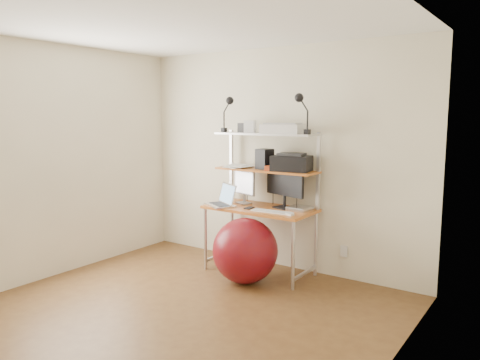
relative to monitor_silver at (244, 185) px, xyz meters
The scene contains 20 objects.
room 1.59m from the monitor_silver, 80.07° to the right, with size 3.60×3.60×3.60m.
computer_desk 0.27m from the monitor_silver, ahead, with size 1.20×0.60×1.57m.
wall_outlet 1.32m from the monitor_silver, 12.63° to the left, with size 0.08×0.01×0.12m, color silver.
monitor_silver is the anchor object (origin of this frame).
monitor_black 0.51m from the monitor_silver, ahead, with size 0.53×0.23×0.55m.
laptop 0.31m from the monitor_silver, 119.07° to the right, with size 0.44×0.41×0.31m.
keyboard 0.60m from the monitor_silver, 25.12° to the right, with size 0.44×0.13×0.01m, color silver.
mouse 0.81m from the monitor_silver, 20.26° to the right, with size 0.08×0.05×0.02m, color silver.
mac_mini 0.73m from the monitor_silver, ahead, with size 0.22×0.22×0.04m, color silver.
phone 0.36m from the monitor_silver, 45.58° to the right, with size 0.07×0.13×0.01m, color black.
printer 0.65m from the monitor_silver, ahead, with size 0.44×0.34×0.19m.
nas_cube 0.40m from the monitor_silver, ahead, with size 0.15×0.15×0.22m, color black.
red_box 0.47m from the monitor_silver, ahead, with size 0.18×0.12×0.05m, color #CE4921.
scanner 0.81m from the monitor_silver, ahead, with size 0.46×0.33×0.11m.
box_white 0.67m from the monitor_silver, 44.35° to the left, with size 0.12×0.10×0.14m, color silver.
box_grey 0.66m from the monitor_silver, 128.63° to the left, with size 0.10×0.10×0.10m, color #2C2C2E.
clip_lamp_left 0.91m from the monitor_silver, behind, with size 0.16×0.09×0.40m.
clip_lamp_right 1.16m from the monitor_silver, ahead, with size 0.17×0.09×0.42m.
exercise_ball 0.82m from the monitor_silver, 54.96° to the right, with size 0.69×0.69×0.69m, color maroon.
paper_stack 0.24m from the monitor_silver, 163.51° to the left, with size 0.41×0.40×0.02m.
Camera 1 is at (2.69, -2.83, 1.75)m, focal length 35.00 mm.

